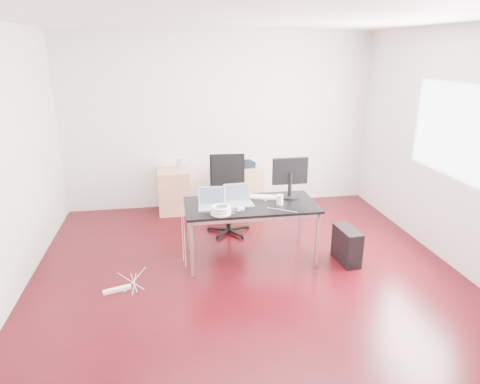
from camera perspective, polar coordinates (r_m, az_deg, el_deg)
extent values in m
plane|color=#36060B|center=(5.11, 1.04, -11.04)|extent=(5.00, 5.00, 0.00)
plane|color=silver|center=(4.45, 1.27, 22.09)|extent=(5.00, 5.00, 0.00)
plane|color=silver|center=(7.01, -2.69, 9.34)|extent=(5.00, 0.00, 5.00)
plane|color=silver|center=(2.33, 12.78, -10.94)|extent=(5.00, 0.00, 5.00)
plane|color=silver|center=(5.60, 27.25, 4.92)|extent=(0.00, 5.00, 5.00)
plane|color=white|center=(5.72, 26.26, 7.36)|extent=(0.00, 1.50, 1.50)
cube|color=black|center=(5.22, 1.43, -1.74)|extent=(1.60, 0.80, 0.03)
cube|color=silver|center=(4.96, -6.44, -7.59)|extent=(0.04, 0.04, 0.70)
cube|color=silver|center=(5.60, -6.87, -4.45)|extent=(0.04, 0.04, 0.70)
cube|color=silver|center=(5.24, 10.27, -6.31)|extent=(0.04, 0.04, 0.70)
cube|color=silver|center=(5.84, 8.00, -3.47)|extent=(0.04, 0.04, 0.70)
cylinder|color=black|center=(6.12, -1.51, -3.40)|extent=(0.06, 0.06, 0.47)
cube|color=black|center=(6.02, -1.53, -1.06)|extent=(0.51, 0.50, 0.06)
cube|color=black|center=(6.14, -1.69, 2.31)|extent=(0.47, 0.13, 0.55)
cube|color=tan|center=(6.95, -8.74, 0.13)|extent=(0.50, 0.50, 0.70)
cube|color=tan|center=(7.05, 0.74, 0.63)|extent=(0.50, 0.50, 0.70)
cube|color=black|center=(5.47, 14.05, -6.94)|extent=(0.24, 0.46, 0.44)
cylinder|color=black|center=(6.71, -3.48, -2.27)|extent=(0.25, 0.25, 0.28)
cube|color=white|center=(5.00, -16.09, -12.39)|extent=(0.30, 0.15, 0.04)
cube|color=silver|center=(5.06, -3.68, -2.19)|extent=(0.35, 0.26, 0.01)
cube|color=silver|center=(5.12, -3.73, -0.50)|extent=(0.33, 0.07, 0.22)
cube|color=#475166|center=(5.12, -3.72, -0.52)|extent=(0.29, 0.06, 0.18)
cube|color=silver|center=(5.16, -0.08, -1.69)|extent=(0.35, 0.26, 0.01)
cube|color=silver|center=(5.23, -0.39, -0.06)|extent=(0.33, 0.07, 0.22)
cube|color=#475166|center=(5.22, -0.38, -0.08)|extent=(0.29, 0.06, 0.18)
cylinder|color=black|center=(5.48, 6.61, -0.57)|extent=(0.26, 0.26, 0.02)
cylinder|color=black|center=(5.43, 6.67, 1.03)|extent=(0.05, 0.05, 0.30)
cube|color=black|center=(5.39, 6.69, 2.79)|extent=(0.45, 0.06, 0.34)
cube|color=#475166|center=(5.42, 6.61, 2.88)|extent=(0.40, 0.01, 0.29)
cube|color=white|center=(5.43, 3.08, -0.64)|extent=(0.46, 0.26, 0.02)
cylinder|color=white|center=(5.20, 5.33, -1.02)|extent=(0.10, 0.10, 0.12)
cylinder|color=#50211B|center=(5.26, 5.29, -0.87)|extent=(0.09, 0.09, 0.10)
torus|color=white|center=(4.87, -2.55, -2.84)|extent=(0.24, 0.24, 0.04)
torus|color=white|center=(4.86, -2.55, -2.45)|extent=(0.23, 0.23, 0.04)
torus|color=white|center=(4.85, -2.56, -2.05)|extent=(0.22, 0.22, 0.04)
cube|color=white|center=(5.02, 0.10, -2.24)|extent=(0.09, 0.09, 0.03)
cube|color=#9E9E9E|center=(6.80, -8.10, 3.63)|extent=(0.09, 0.08, 0.18)
cube|color=black|center=(6.93, 0.58, 3.72)|extent=(0.35, 0.30, 0.09)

